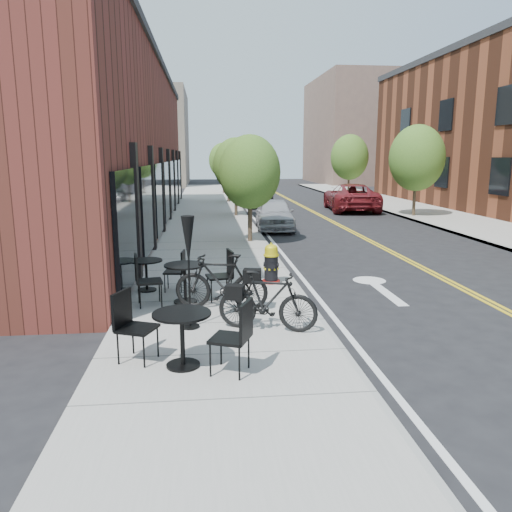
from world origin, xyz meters
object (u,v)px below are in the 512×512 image
parked_car_a (274,214)px  parked_car_b (258,193)px  bicycle_left (221,282)px  bistro_set_c (146,271)px  bicycle_right (267,301)px  parked_car_far (351,197)px  parked_car_c (248,193)px  patio_umbrella (188,248)px  fire_hydrant (271,264)px  bistro_set_a (182,331)px  bistro_set_b (185,278)px

parked_car_a → parked_car_b: (0.37, 10.34, 0.12)m
bicycle_left → bistro_set_c: 2.31m
bicycle_right → parked_car_b: size_ratio=0.37×
bicycle_right → parked_car_b: bearing=12.8°
bicycle_left → parked_car_far: bearing=169.5°
bicycle_left → bicycle_right: (0.77, -1.35, -0.03)m
parked_car_c → bicycle_right: bearing=-95.3°
bistro_set_c → patio_umbrella: patio_umbrella is taller
parked_car_far → fire_hydrant: bearing=73.3°
parked_car_far → parked_car_b: bearing=-26.8°
bistro_set_c → parked_car_b: 21.04m
parked_car_b → bistro_set_c: bearing=-99.8°
bistro_set_a → bistro_set_c: 4.47m
patio_umbrella → parked_car_a: patio_umbrella is taller
parked_car_c → parked_car_far: size_ratio=0.77×
bicycle_right → bistro_set_a: 2.02m
bicycle_right → parked_car_c: parked_car_c is taller
parked_car_a → parked_car_c: bearing=93.9°
parked_car_far → parked_car_c: bearing=-42.8°
parked_car_c → patio_umbrella: bearing=-98.4°
patio_umbrella → parked_car_c: bearing=82.7°
bicycle_right → parked_car_c: (1.96, 26.38, -0.02)m
parked_car_c → parked_car_far: bearing=-49.7°
patio_umbrella → parked_car_a: bearing=75.4°
bistro_set_b → parked_car_a: (3.48, 11.19, 0.02)m
bistro_set_a → parked_car_c: parked_car_c is taller
bicycle_right → parked_car_far: 21.48m
parked_car_far → bistro_set_a: bearing=73.4°
bicycle_left → bistro_set_a: 2.84m
fire_hydrant → parked_car_far: (6.95, 16.77, 0.20)m
bicycle_right → parked_car_a: parked_car_a is taller
bistro_set_b → parked_car_b: bearing=69.2°
bicycle_left → bistro_set_b: bearing=-113.1°
bicycle_left → parked_car_far: (8.24, 18.79, 0.10)m
bistro_set_a → bistro_set_b: size_ratio=0.99×
bicycle_left → bistro_set_b: bicycle_left is taller
parked_car_b → bicycle_right: bearing=-92.4°
bistro_set_c → bicycle_right: bearing=-43.1°
bistro_set_c → parked_car_far: size_ratio=0.31×
bistro_set_a → bicycle_right: bearing=67.0°
bistro_set_c → parked_car_far: parked_car_far is taller
bistro_set_c → parked_car_b: parked_car_b is taller
bistro_set_b → parked_car_b: size_ratio=0.42×
bistro_set_b → parked_car_b: parked_car_b is taller
bicycle_left → parked_car_c: bearing=-173.0°
bistro_set_b → patio_umbrella: 1.86m
bicycle_left → parked_car_c: parked_car_c is taller
bicycle_right → parked_car_b: parked_car_b is taller
bicycle_left → patio_umbrella: size_ratio=0.93×
parked_car_b → parked_car_c: size_ratio=1.10×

